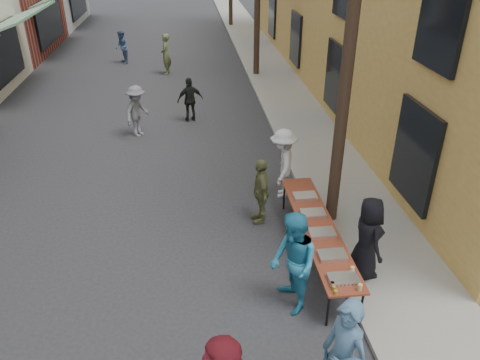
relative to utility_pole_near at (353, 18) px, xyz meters
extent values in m
plane|color=#28282B|center=(-4.30, -3.00, -4.50)|extent=(120.00, 120.00, 0.00)
cube|color=gray|center=(0.70, 12.00, -4.45)|extent=(2.20, 60.00, 0.10)
cylinder|color=#2D2116|center=(0.00, 0.00, 0.00)|extent=(0.26, 0.26, 9.00)
cube|color=maroon|center=(-0.68, -1.24, -3.77)|extent=(0.70, 4.00, 0.04)
cylinder|color=black|center=(-0.97, -3.12, -4.14)|extent=(0.04, 0.04, 0.71)
cylinder|color=black|center=(-0.39, -3.12, -4.14)|extent=(0.04, 0.04, 0.71)
cylinder|color=black|center=(-0.97, 0.64, -4.14)|extent=(0.04, 0.04, 0.71)
cylinder|color=black|center=(-0.39, 0.64, -4.14)|extent=(0.04, 0.04, 0.71)
cube|color=maroon|center=(-0.68, -2.89, -3.71)|extent=(0.50, 0.33, 0.08)
cube|color=#B2B2B7|center=(-0.68, -2.24, -3.71)|extent=(0.50, 0.33, 0.08)
cube|color=tan|center=(-0.68, -1.54, -3.71)|extent=(0.50, 0.33, 0.08)
cube|color=#B2B2B7|center=(-0.68, -0.84, -3.71)|extent=(0.50, 0.33, 0.08)
cube|color=tan|center=(-0.68, -0.14, -3.71)|extent=(0.50, 0.33, 0.08)
cylinder|color=#A57F26|center=(-0.90, -3.19, -3.71)|extent=(0.07, 0.07, 0.08)
cylinder|color=#A57F26|center=(-0.90, -3.09, -3.71)|extent=(0.07, 0.07, 0.08)
cylinder|color=#A57F26|center=(-0.90, -2.99, -3.71)|extent=(0.07, 0.07, 0.08)
cylinder|color=tan|center=(-0.48, -3.14, -3.69)|extent=(0.08, 0.08, 0.12)
imported|color=#476B89|center=(-1.24, -4.61, -3.55)|extent=(0.71, 0.82, 1.89)
imported|color=teal|center=(-1.49, -2.59, -3.55)|extent=(0.85, 1.02, 1.91)
imported|color=silver|center=(-0.90, 1.29, -3.61)|extent=(0.93, 1.28, 1.77)
imported|color=#65693C|center=(-1.61, 0.22, -3.72)|extent=(0.44, 0.94, 1.56)
imported|color=black|center=(0.05, -1.98, -3.57)|extent=(0.61, 0.86, 1.66)
imported|color=slate|center=(-4.76, 5.59, -3.67)|extent=(1.08, 1.23, 1.65)
imported|color=black|center=(-3.06, 6.72, -3.74)|extent=(0.95, 0.57, 1.52)
imported|color=#5B6A3D|center=(-4.03, 12.74, -3.60)|extent=(0.50, 0.70, 1.80)
imported|color=#466088|center=(-6.21, 14.87, -3.71)|extent=(0.79, 0.90, 1.58)
camera|label=1|loc=(-3.10, -8.74, 1.51)|focal=35.00mm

